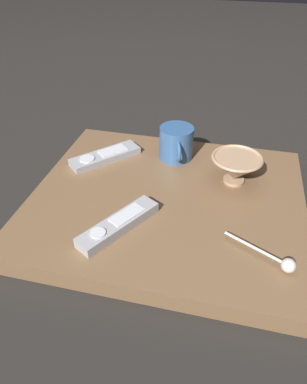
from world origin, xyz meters
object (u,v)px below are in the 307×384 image
(cereal_bowl, at_px, (236,168))
(coffee_mug, at_px, (176,143))
(tv_remote_near, at_px, (119,224))
(tv_remote_far, at_px, (105,156))
(teaspoon, at_px, (282,262))

(cereal_bowl, xyz_separation_m, coffee_mug, (0.16, -0.08, 0.00))
(cereal_bowl, relative_size, coffee_mug, 1.04)
(coffee_mug, bearing_deg, tv_remote_near, 78.29)
(cereal_bowl, height_order, tv_remote_far, cereal_bowl)
(coffee_mug, bearing_deg, cereal_bowl, 153.92)
(coffee_mug, height_order, teaspoon, coffee_mug)
(teaspoon, xyz_separation_m, tv_remote_near, (0.33, -0.03, -0.00))
(tv_remote_near, height_order, tv_remote_far, tv_remote_near)
(cereal_bowl, xyz_separation_m, tv_remote_far, (0.35, -0.02, -0.03))
(tv_remote_far, bearing_deg, cereal_bowl, 176.07)
(tv_remote_near, xyz_separation_m, tv_remote_far, (0.12, -0.25, -0.00))
(coffee_mug, relative_size, teaspoon, 0.89)
(tv_remote_far, bearing_deg, coffee_mug, -163.40)
(coffee_mug, height_order, tv_remote_near, coffee_mug)
(coffee_mug, xyz_separation_m, teaspoon, (-0.26, 0.34, -0.03))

